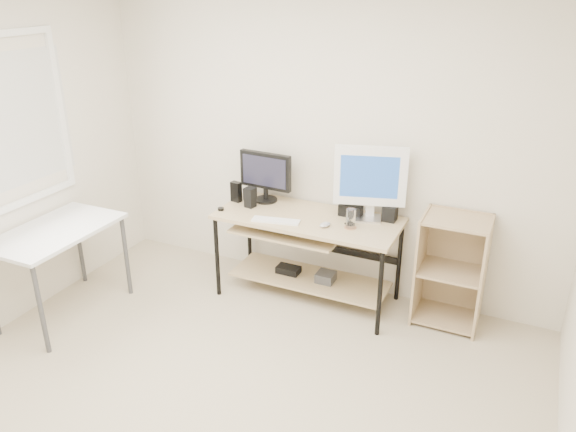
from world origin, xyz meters
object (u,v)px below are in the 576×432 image
(desk, at_px, (305,239))
(audio_controller, at_px, (236,192))
(white_imac, at_px, (370,178))
(shelf_unit, at_px, (452,269))
(side_table, at_px, (56,239))
(black_monitor, at_px, (265,174))

(desk, relative_size, audio_controller, 8.51)
(desk, xyz_separation_m, white_imac, (0.48, 0.15, 0.56))
(shelf_unit, bearing_deg, side_table, -156.67)
(black_monitor, distance_m, audio_controller, 0.30)
(desk, relative_size, white_imac, 2.48)
(black_monitor, height_order, audio_controller, black_monitor)
(white_imac, bearing_deg, side_table, -166.53)
(shelf_unit, bearing_deg, audio_controller, -176.42)
(audio_controller, bearing_deg, side_table, -121.48)
(shelf_unit, relative_size, audio_controller, 5.10)
(side_table, relative_size, white_imac, 1.65)
(white_imac, bearing_deg, black_monitor, 162.95)
(side_table, height_order, shelf_unit, shelf_unit)
(side_table, bearing_deg, audio_controller, 48.31)
(black_monitor, bearing_deg, shelf_unit, 2.99)
(black_monitor, distance_m, white_imac, 0.93)
(desk, height_order, black_monitor, black_monitor)
(side_table, bearing_deg, white_imac, 29.43)
(audio_controller, bearing_deg, shelf_unit, 13.79)
(side_table, xyz_separation_m, black_monitor, (1.21, 1.22, 0.33))
(desk, height_order, side_table, same)
(white_imac, bearing_deg, audio_controller, 169.01)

